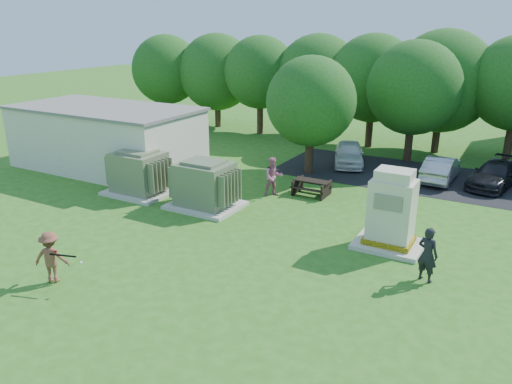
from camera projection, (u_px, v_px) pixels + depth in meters
The scene contains 16 objects.
ground at pixel (197, 263), 16.65m from camera, with size 120.00×120.00×0.00m, color #2D6619.
service_building at pixel (106, 139), 27.01m from camera, with size 10.00×5.00×3.20m, color beige.
service_building_roof at pixel (103, 108), 26.47m from camera, with size 10.20×5.20×0.15m, color slate.
parking_strip at pixel (474, 185), 24.53m from camera, with size 20.00×6.00×0.01m, color #232326.
transformer_left at pixel (139, 173), 23.07m from camera, with size 3.00×2.40×2.07m.
transformer_right at pixel (205, 186), 21.35m from camera, with size 3.00×2.40×2.07m.
generator_cabinet at pixel (391, 214), 17.45m from camera, with size 2.34×1.92×2.85m.
picnic_table at pixel (312, 186), 23.04m from camera, with size 1.65×1.24×0.71m.
batter at pixel (51, 257), 15.20m from camera, with size 1.06×0.61×1.64m, color brown.
person_by_generator at pixel (428, 255), 15.22m from camera, with size 0.65×0.43×1.78m, color black.
person_at_picnic at pixel (273, 177), 22.76m from camera, with size 0.88×0.69×1.81m, color #BE6585.
car_white at pixel (349, 153), 27.83m from camera, with size 1.55×3.85×1.31m, color white.
car_silver_a at pixel (441, 168), 25.09m from camera, with size 1.34×3.83×1.26m, color #A2A2A6.
car_dark at pixel (496, 174), 24.18m from camera, with size 1.70×4.18×1.21m, color black.
batting_equipment at pixel (64, 256), 14.77m from camera, with size 1.25×0.32×0.22m.
tree_row at pixel (401, 83), 29.75m from camera, with size 41.30×13.30×7.30m.
Camera 1 is at (9.06, -12.10, 7.63)m, focal length 35.00 mm.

